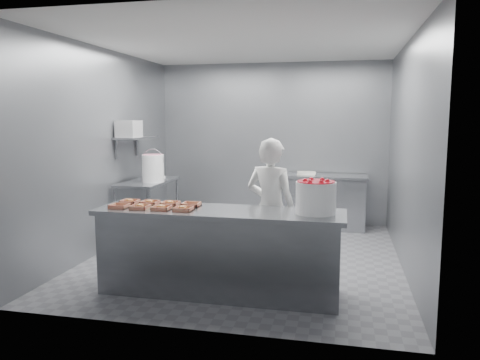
# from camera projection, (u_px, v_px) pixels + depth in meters

# --- Properties ---
(floor) EXTENTS (4.50, 4.50, 0.00)m
(floor) POSITION_uv_depth(u_px,v_px,m) (246.00, 256.00, 6.29)
(floor) COLOR #4C4C51
(floor) RESTS_ON ground
(ceiling) EXTENTS (4.50, 4.50, 0.00)m
(ceiling) POSITION_uv_depth(u_px,v_px,m) (246.00, 42.00, 5.92)
(ceiling) COLOR white
(ceiling) RESTS_ON wall_back
(wall_back) EXTENTS (4.00, 0.04, 2.80)m
(wall_back) POSITION_uv_depth(u_px,v_px,m) (272.00, 143.00, 8.28)
(wall_back) COLOR slate
(wall_back) RESTS_ON ground
(wall_left) EXTENTS (0.04, 4.50, 2.80)m
(wall_left) POSITION_uv_depth(u_px,v_px,m) (106.00, 150.00, 6.54)
(wall_left) COLOR slate
(wall_left) RESTS_ON ground
(wall_right) EXTENTS (0.04, 4.50, 2.80)m
(wall_right) POSITION_uv_depth(u_px,v_px,m) (407.00, 155.00, 5.68)
(wall_right) COLOR slate
(wall_right) RESTS_ON ground
(service_counter) EXTENTS (2.60, 0.70, 0.90)m
(service_counter) POSITION_uv_depth(u_px,v_px,m) (219.00, 251.00, 4.93)
(service_counter) COLOR slate
(service_counter) RESTS_ON ground
(prep_table) EXTENTS (0.60, 1.20, 0.90)m
(prep_table) POSITION_uv_depth(u_px,v_px,m) (148.00, 201.00, 7.15)
(prep_table) COLOR slate
(prep_table) RESTS_ON ground
(back_counter) EXTENTS (1.50, 0.60, 0.90)m
(back_counter) POSITION_uv_depth(u_px,v_px,m) (321.00, 201.00, 7.88)
(back_counter) COLOR slate
(back_counter) RESTS_ON ground
(wall_shelf) EXTENTS (0.35, 0.90, 0.03)m
(wall_shelf) POSITION_uv_depth(u_px,v_px,m) (136.00, 138.00, 7.06)
(wall_shelf) COLOR slate
(wall_shelf) RESTS_ON wall_left
(tray_0) EXTENTS (0.19, 0.18, 0.04)m
(tray_0) POSITION_uv_depth(u_px,v_px,m) (119.00, 206.00, 4.97)
(tray_0) COLOR tan
(tray_0) RESTS_ON service_counter
(tray_1) EXTENTS (0.19, 0.18, 0.06)m
(tray_1) POSITION_uv_depth(u_px,v_px,m) (140.00, 207.00, 4.92)
(tray_1) COLOR tan
(tray_1) RESTS_ON service_counter
(tray_2) EXTENTS (0.19, 0.18, 0.06)m
(tray_2) POSITION_uv_depth(u_px,v_px,m) (161.00, 208.00, 4.87)
(tray_2) COLOR tan
(tray_2) RESTS_ON service_counter
(tray_3) EXTENTS (0.19, 0.18, 0.06)m
(tray_3) POSITION_uv_depth(u_px,v_px,m) (183.00, 209.00, 4.82)
(tray_3) COLOR tan
(tray_3) RESTS_ON service_counter
(tray_4) EXTENTS (0.19, 0.18, 0.06)m
(tray_4) POSITION_uv_depth(u_px,v_px,m) (130.00, 202.00, 5.22)
(tray_4) COLOR tan
(tray_4) RESTS_ON service_counter
(tray_5) EXTENTS (0.19, 0.18, 0.06)m
(tray_5) POSITION_uv_depth(u_px,v_px,m) (150.00, 202.00, 5.16)
(tray_5) COLOR tan
(tray_5) RESTS_ON service_counter
(tray_6) EXTENTS (0.19, 0.18, 0.06)m
(tray_6) POSITION_uv_depth(u_px,v_px,m) (170.00, 203.00, 5.11)
(tray_6) COLOR tan
(tray_6) RESTS_ON service_counter
(tray_7) EXTENTS (0.19, 0.18, 0.04)m
(tray_7) POSITION_uv_depth(u_px,v_px,m) (191.00, 204.00, 5.06)
(tray_7) COLOR tan
(tray_7) RESTS_ON service_counter
(worker) EXTENTS (0.68, 0.54, 1.63)m
(worker) POSITION_uv_depth(u_px,v_px,m) (271.00, 209.00, 5.36)
(worker) COLOR silver
(worker) RESTS_ON ground
(strawberry_tub) EXTENTS (0.40, 0.40, 0.33)m
(strawberry_tub) POSITION_uv_depth(u_px,v_px,m) (316.00, 196.00, 4.66)
(strawberry_tub) COLOR white
(strawberry_tub) RESTS_ON service_counter
(glaze_bucket) EXTENTS (0.34, 0.32, 0.50)m
(glaze_bucket) POSITION_uv_depth(u_px,v_px,m) (153.00, 168.00, 6.94)
(glaze_bucket) COLOR white
(glaze_bucket) RESTS_ON prep_table
(bucket_lid) EXTENTS (0.42, 0.42, 0.03)m
(bucket_lid) POSITION_uv_depth(u_px,v_px,m) (154.00, 177.00, 7.40)
(bucket_lid) COLOR white
(bucket_lid) RESTS_ON prep_table
(rag) EXTENTS (0.18, 0.17, 0.02)m
(rag) POSITION_uv_depth(u_px,v_px,m) (158.00, 177.00, 7.47)
(rag) COLOR #CCB28C
(rag) RESTS_ON prep_table
(appliance) EXTENTS (0.29, 0.33, 0.25)m
(appliance) POSITION_uv_depth(u_px,v_px,m) (129.00, 129.00, 6.81)
(appliance) COLOR gray
(appliance) RESTS_ON wall_shelf
(paper_stack) EXTENTS (0.31, 0.24, 0.05)m
(paper_stack) POSITION_uv_depth(u_px,v_px,m) (306.00, 173.00, 7.87)
(paper_stack) COLOR silver
(paper_stack) RESTS_ON back_counter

